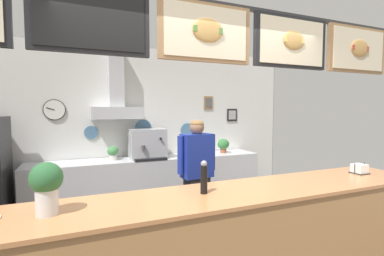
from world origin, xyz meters
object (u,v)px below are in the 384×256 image
(potted_thyme, at_px, (223,145))
(basil_vase, at_px, (47,186))
(shop_worker, at_px, (197,175))
(napkin_holder, at_px, (359,169))
(pepper_grinder, at_px, (204,177))
(espresso_machine, at_px, (147,144))
(potted_oregano, at_px, (113,152))

(potted_thyme, bearing_deg, basil_vase, -136.43)
(shop_worker, height_order, napkin_holder, shop_worker)
(pepper_grinder, xyz_separation_m, basil_vase, (-1.14, -0.03, 0.05))
(espresso_machine, xyz_separation_m, basil_vase, (-1.28, -2.59, 0.08))
(espresso_machine, distance_m, napkin_holder, 3.07)
(potted_oregano, bearing_deg, napkin_holder, -49.04)
(espresso_machine, xyz_separation_m, potted_thyme, (1.47, 0.03, -0.09))
(shop_worker, relative_size, basil_vase, 4.58)
(basil_vase, height_order, napkin_holder, basil_vase)
(basil_vase, distance_m, napkin_holder, 2.99)
(napkin_holder, bearing_deg, pepper_grinder, -179.68)
(shop_worker, bearing_deg, potted_oregano, -61.87)
(potted_thyme, xyz_separation_m, napkin_holder, (0.23, -2.58, 0.03))
(basil_vase, bearing_deg, shop_worker, 39.07)
(potted_thyme, bearing_deg, espresso_machine, -179.00)
(potted_oregano, height_order, potted_thyme, potted_thyme)
(espresso_machine, xyz_separation_m, potted_oregano, (-0.55, 0.05, -0.12))
(espresso_machine, distance_m, basil_vase, 2.89)
(shop_worker, xyz_separation_m, pepper_grinder, (-0.51, -1.31, 0.32))
(pepper_grinder, bearing_deg, napkin_holder, 0.32)
(shop_worker, bearing_deg, napkin_holder, 128.48)
(pepper_grinder, height_order, basil_vase, basil_vase)
(espresso_machine, distance_m, pepper_grinder, 2.57)
(shop_worker, xyz_separation_m, potted_oregano, (-0.92, 1.30, 0.17))
(espresso_machine, distance_m, potted_thyme, 1.47)
(potted_oregano, bearing_deg, shop_worker, -54.63)
(potted_thyme, height_order, pepper_grinder, pepper_grinder)
(potted_oregano, xyz_separation_m, napkin_holder, (2.26, -2.60, 0.06))
(pepper_grinder, bearing_deg, shop_worker, 68.84)
(basil_vase, xyz_separation_m, napkin_holder, (2.98, 0.04, -0.14))
(espresso_machine, relative_size, napkin_holder, 3.73)
(potted_thyme, relative_size, pepper_grinder, 0.97)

